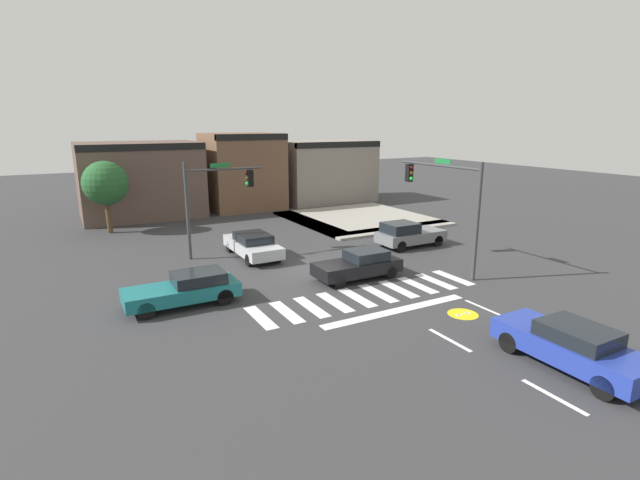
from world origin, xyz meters
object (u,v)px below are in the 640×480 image
Objects in this scene: car_gray at (408,234)px; traffic_signal_northwest at (217,192)px; car_black at (359,265)px; car_blue at (571,346)px; car_teal at (186,289)px; car_silver at (253,245)px; roadside_tree at (105,183)px; traffic_signal_southeast at (445,192)px.

traffic_signal_northwest is at bearing 161.33° from car_gray.
car_black is 0.92× the size of car_blue.
car_black is 0.93× the size of car_teal.
car_blue reaches higher than car_black.
roadside_tree is at bearing -148.37° from car_silver.
car_black is 6.76m from car_silver.
roadside_tree reaches higher than car_black.
car_gray reaches higher than car_black.
traffic_signal_northwest is 8.09m from car_teal.
car_gray is at bearing -167.58° from car_teal.
traffic_signal_southeast is at bearing 171.91° from car_black.
traffic_signal_northwest reaches higher than car_black.
car_black is 6.98m from car_gray.
traffic_signal_northwest is 1.12× the size of car_silver.
traffic_signal_southeast is 1.17× the size of roadside_tree.
car_teal is (-3.49, -6.69, -2.93)m from traffic_signal_northwest.
traffic_signal_southeast is 1.34× the size of car_black.
car_gray is 9.37m from car_silver.
car_blue is (5.51, -17.59, -2.89)m from traffic_signal_northwest.
traffic_signal_southeast is at bearing -40.42° from traffic_signal_northwest.
car_gray is at bearing -18.67° from traffic_signal_northwest.
roadside_tree is at bearing 21.16° from car_blue.
car_gray is 20.14m from roadside_tree.
traffic_signal_southeast is at bearing 49.22° from car_silver.
car_black is 0.87× the size of roadside_tree.
car_silver is at bearing -132.61° from car_teal.
car_black is 1.02× the size of car_gray.
car_gray is (5.09, 14.01, 0.02)m from car_blue.
car_blue is at bearing 158.93° from traffic_signal_southeast.
car_teal is (-9.00, 10.90, -0.04)m from car_blue.
traffic_signal_northwest is 18.66m from car_blue.
car_silver is at bearing -38.53° from traffic_signal_northwest.
car_gray is 0.88× the size of car_silver.
car_gray is at bearing -39.42° from roadside_tree.
car_gray is (14.09, 3.10, 0.06)m from car_teal.
car_silver is at bearing 13.65° from car_blue.
traffic_signal_northwest is 1.28× the size of car_gray.
car_silver is 12.41m from roadside_tree.
car_silver is (-3.11, 6.00, 0.03)m from car_black.
car_teal is at bearing -42.61° from car_silver.
traffic_signal_northwest reaches higher than roadside_tree.
traffic_signal_northwest is 1.09× the size of roadside_tree.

